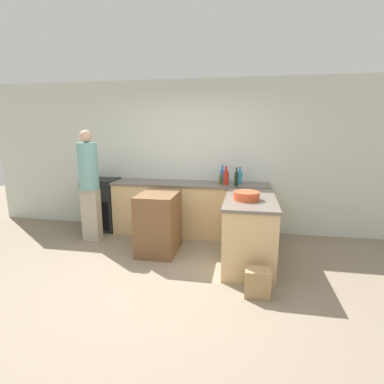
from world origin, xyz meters
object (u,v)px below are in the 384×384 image
(hot_sauce_bottle, at_px, (226,177))
(person_by_range, at_px, (89,182))
(water_bottle_blue, at_px, (222,175))
(olive_oil_bottle, at_px, (221,180))
(mixing_bowl, at_px, (246,196))
(wine_bottle_dark, at_px, (236,179))
(island_table, at_px, (159,223))
(paper_bag, at_px, (258,283))
(dish_soap_bottle, at_px, (240,177))
(range_oven, at_px, (103,204))

(hot_sauce_bottle, bearing_deg, person_by_range, -166.45)
(water_bottle_blue, bearing_deg, olive_oil_bottle, -92.72)
(person_by_range, bearing_deg, water_bottle_blue, 20.26)
(mixing_bowl, height_order, wine_bottle_dark, wine_bottle_dark)
(island_table, height_order, olive_oil_bottle, olive_oil_bottle)
(wine_bottle_dark, height_order, olive_oil_bottle, wine_bottle_dark)
(island_table, height_order, wine_bottle_dark, wine_bottle_dark)
(olive_oil_bottle, height_order, water_bottle_blue, water_bottle_blue)
(hot_sauce_bottle, bearing_deg, mixing_bowl, -71.78)
(water_bottle_blue, height_order, person_by_range, person_by_range)
(hot_sauce_bottle, height_order, person_by_range, person_by_range)
(island_table, bearing_deg, water_bottle_blue, 50.19)
(olive_oil_bottle, distance_m, water_bottle_blue, 0.23)
(olive_oil_bottle, xyz_separation_m, paper_bag, (0.59, -1.82, -0.85))
(dish_soap_bottle, bearing_deg, hot_sauce_bottle, -145.33)
(wine_bottle_dark, distance_m, hot_sauce_bottle, 0.19)
(person_by_range, distance_m, paper_bag, 3.09)
(hot_sauce_bottle, bearing_deg, island_table, -140.25)
(hot_sauce_bottle, xyz_separation_m, person_by_range, (-2.19, -0.53, -0.05))
(olive_oil_bottle, relative_size, paper_bag, 0.59)
(island_table, relative_size, person_by_range, 0.50)
(range_oven, bearing_deg, mixing_bowl, -23.14)
(mixing_bowl, distance_m, wine_bottle_dark, 0.99)
(olive_oil_bottle, xyz_separation_m, dish_soap_bottle, (0.32, 0.13, 0.04))
(mixing_bowl, height_order, hot_sauce_bottle, hot_sauce_bottle)
(hot_sauce_bottle, distance_m, water_bottle_blue, 0.26)
(hot_sauce_bottle, bearing_deg, wine_bottle_dark, -20.72)
(mixing_bowl, bearing_deg, paper_bag, -78.22)
(dish_soap_bottle, bearing_deg, wine_bottle_dark, -102.78)
(olive_oil_bottle, bearing_deg, water_bottle_blue, 87.28)
(paper_bag, bearing_deg, mixing_bowl, 101.78)
(person_by_range, bearing_deg, paper_bag, -25.24)
(wine_bottle_dark, distance_m, dish_soap_bottle, 0.23)
(water_bottle_blue, bearing_deg, hot_sauce_bottle, -71.91)
(dish_soap_bottle, height_order, hot_sauce_bottle, hot_sauce_bottle)
(wine_bottle_dark, relative_size, dish_soap_bottle, 1.05)
(island_table, height_order, hot_sauce_bottle, hot_sauce_bottle)
(person_by_range, bearing_deg, hot_sauce_bottle, 13.55)
(hot_sauce_bottle, relative_size, paper_bag, 0.99)
(mixing_bowl, xyz_separation_m, water_bottle_blue, (-0.42, 1.29, 0.06))
(island_table, relative_size, hot_sauce_bottle, 2.90)
(island_table, distance_m, paper_bag, 1.79)
(range_oven, height_order, dish_soap_bottle, dish_soap_bottle)
(wine_bottle_dark, bearing_deg, hot_sauce_bottle, 159.28)
(olive_oil_bottle, bearing_deg, paper_bag, -72.01)
(range_oven, xyz_separation_m, hot_sauce_bottle, (2.29, -0.09, 0.59))
(mixing_bowl, bearing_deg, range_oven, 156.86)
(mixing_bowl, bearing_deg, island_table, 168.90)
(mixing_bowl, distance_m, dish_soap_bottle, 1.20)
(mixing_bowl, height_order, person_by_range, person_by_range)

